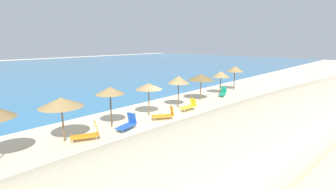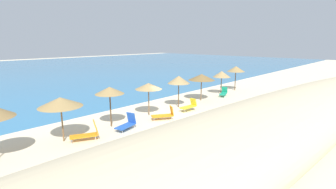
# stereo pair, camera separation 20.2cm
# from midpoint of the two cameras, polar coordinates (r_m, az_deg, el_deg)

# --- Properties ---
(ground_plane) EXTENTS (160.00, 160.00, 0.00)m
(ground_plane) POSITION_cam_midpoint_polar(r_m,az_deg,el_deg) (19.39, 1.05, -5.13)
(ground_plane) COLOR beige
(sea_water) EXTENTS (160.00, 70.27, 0.01)m
(sea_water) POSITION_cam_midpoint_polar(r_m,az_deg,el_deg) (54.72, -32.58, 4.16)
(sea_water) COLOR teal
(sea_water) RESTS_ON ground_plane
(dune_ridge) EXTENTS (52.23, 9.24, 3.05)m
(dune_ridge) POSITION_cam_midpoint_polar(r_m,az_deg,el_deg) (13.34, 22.52, -7.26)
(dune_ridge) COLOR beige
(dune_ridge) RESTS_ON ground_plane
(beach_umbrella_2) EXTENTS (2.46, 2.46, 2.64)m
(beach_umbrella_2) POSITION_cam_midpoint_polar(r_m,az_deg,el_deg) (15.34, -23.74, -1.66)
(beach_umbrella_2) COLOR brown
(beach_umbrella_2) RESTS_ON ground_plane
(beach_umbrella_3) EXTENTS (1.95, 1.95, 2.77)m
(beach_umbrella_3) POSITION_cam_midpoint_polar(r_m,az_deg,el_deg) (17.02, -13.53, 0.85)
(beach_umbrella_3) COLOR brown
(beach_umbrella_3) RESTS_ON ground_plane
(beach_umbrella_4) EXTENTS (2.09, 2.09, 2.60)m
(beach_umbrella_4) POSITION_cam_midpoint_polar(r_m,az_deg,el_deg) (19.28, -4.77, 1.91)
(beach_umbrella_4) COLOR brown
(beach_umbrella_4) RESTS_ON ground_plane
(beach_umbrella_5) EXTENTS (1.94, 1.94, 2.82)m
(beach_umbrella_5) POSITION_cam_midpoint_polar(r_m,az_deg,el_deg) (21.68, 2.17, 3.43)
(beach_umbrella_5) COLOR brown
(beach_umbrella_5) RESTS_ON ground_plane
(beach_umbrella_6) EXTENTS (2.56, 2.56, 2.63)m
(beach_umbrella_6) POSITION_cam_midpoint_polar(r_m,az_deg,el_deg) (24.54, 7.37, 3.99)
(beach_umbrella_6) COLOR brown
(beach_umbrella_6) RESTS_ON ground_plane
(beach_umbrella_7) EXTENTS (1.92, 1.92, 2.57)m
(beach_umbrella_7) POSITION_cam_midpoint_polar(r_m,az_deg,el_deg) (27.96, 11.86, 4.62)
(beach_umbrella_7) COLOR brown
(beach_umbrella_7) RESTS_ON ground_plane
(beach_umbrella_8) EXTENTS (2.06, 2.06, 2.90)m
(beach_umbrella_8) POSITION_cam_midpoint_polar(r_m,az_deg,el_deg) (30.55, 14.95, 5.70)
(beach_umbrella_8) COLOR brown
(beach_umbrella_8) RESTS_ON ground_plane
(lounge_chair_0) EXTENTS (1.72, 1.13, 0.94)m
(lounge_chair_0) POSITION_cam_midpoint_polar(r_m,az_deg,el_deg) (27.27, 12.29, 0.45)
(lounge_chair_0) COLOR #199972
(lounge_chair_0) RESTS_ON ground_plane
(lounge_chair_1) EXTENTS (1.60, 0.71, 1.01)m
(lounge_chair_1) POSITION_cam_midpoint_polar(r_m,az_deg,el_deg) (20.99, 4.63, -2.56)
(lounge_chair_1) COLOR yellow
(lounge_chair_1) RESTS_ON ground_plane
(lounge_chair_2) EXTENTS (1.61, 0.98, 1.06)m
(lounge_chair_2) POSITION_cam_midpoint_polar(r_m,az_deg,el_deg) (16.78, -9.59, -6.62)
(lounge_chair_2) COLOR blue
(lounge_chair_2) RESTS_ON ground_plane
(lounge_chair_3) EXTENTS (1.73, 1.41, 1.00)m
(lounge_chair_3) POSITION_cam_midpoint_polar(r_m,az_deg,el_deg) (18.64, -1.01, -4.59)
(lounge_chair_3) COLOR orange
(lounge_chair_3) RESTS_ON ground_plane
(lounge_chair_4) EXTENTS (1.73, 1.25, 1.16)m
(lounge_chair_4) POSITION_cam_midpoint_polar(r_m,az_deg,el_deg) (15.53, -18.22, -8.48)
(lounge_chair_4) COLOR orange
(lounge_chair_4) RESTS_ON ground_plane
(beach_ball) EXTENTS (0.25, 0.25, 0.25)m
(beach_ball) POSITION_cam_midpoint_polar(r_m,az_deg,el_deg) (12.72, -19.32, -14.80)
(beach_ball) COLOR yellow
(beach_ball) RESTS_ON ground_plane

